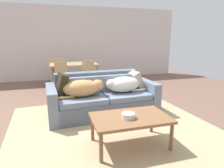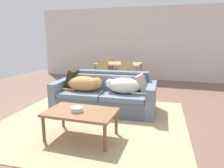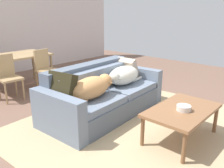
{
  "view_description": "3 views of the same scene",
  "coord_description": "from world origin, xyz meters",
  "px_view_note": "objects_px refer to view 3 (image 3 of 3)",
  "views": [
    {
      "loc": [
        -0.84,
        -3.63,
        1.52
      ],
      "look_at": [
        0.25,
        0.12,
        0.61
      ],
      "focal_mm": 31.04,
      "sensor_mm": 36.0,
      "label": 1
    },
    {
      "loc": [
        1.49,
        -4.03,
        1.56
      ],
      "look_at": [
        0.2,
        0.13,
        0.6
      ],
      "focal_mm": 33.32,
      "sensor_mm": 36.0,
      "label": 2
    },
    {
      "loc": [
        -2.64,
        -2.49,
        1.69
      ],
      "look_at": [
        0.04,
        -0.06,
        0.56
      ],
      "focal_mm": 37.73,
      "sensor_mm": 36.0,
      "label": 3
    }
  ],
  "objects_px": {
    "throw_pillow_by_right_arm": "(127,69)",
    "dining_chair_near_right": "(46,68)",
    "dog_on_left_cushion": "(92,87)",
    "coffee_table": "(182,112)",
    "bowl_on_coffee_table": "(184,108)",
    "dining_chair_near_left": "(8,75)",
    "dog_on_right_cushion": "(123,75)",
    "couch": "(102,95)",
    "dining_table": "(14,58)",
    "throw_pillow_by_left_arm": "(61,88)"
  },
  "relations": [
    {
      "from": "throw_pillow_by_right_arm",
      "to": "dining_chair_near_right",
      "type": "xyz_separation_m",
      "value": [
        -0.77,
        1.65,
        -0.11
      ]
    },
    {
      "from": "dog_on_left_cushion",
      "to": "coffee_table",
      "type": "height_order",
      "value": "dog_on_left_cushion"
    },
    {
      "from": "bowl_on_coffee_table",
      "to": "dining_chair_near_left",
      "type": "distance_m",
      "value": 3.37
    },
    {
      "from": "throw_pillow_by_right_arm",
      "to": "dining_chair_near_right",
      "type": "distance_m",
      "value": 1.83
    },
    {
      "from": "dog_on_right_cushion",
      "to": "dining_chair_near_left",
      "type": "distance_m",
      "value": 2.27
    },
    {
      "from": "couch",
      "to": "dining_table",
      "type": "relative_size",
      "value": 1.55
    },
    {
      "from": "throw_pillow_by_left_arm",
      "to": "dining_chair_near_left",
      "type": "distance_m",
      "value": 1.82
    },
    {
      "from": "couch",
      "to": "dining_chair_near_right",
      "type": "height_order",
      "value": "dining_chair_near_right"
    },
    {
      "from": "throw_pillow_by_left_arm",
      "to": "dining_chair_near_left",
      "type": "xyz_separation_m",
      "value": [
        0.06,
        1.82,
        -0.15
      ]
    },
    {
      "from": "dog_on_left_cushion",
      "to": "dining_table",
      "type": "relative_size",
      "value": 0.63
    },
    {
      "from": "throw_pillow_by_left_arm",
      "to": "coffee_table",
      "type": "relative_size",
      "value": 0.41
    },
    {
      "from": "couch",
      "to": "coffee_table",
      "type": "height_order",
      "value": "couch"
    },
    {
      "from": "throw_pillow_by_left_arm",
      "to": "dining_chair_near_left",
      "type": "bearing_deg",
      "value": 88.04
    },
    {
      "from": "throw_pillow_by_right_arm",
      "to": "dining_table",
      "type": "height_order",
      "value": "throw_pillow_by_right_arm"
    },
    {
      "from": "dog_on_right_cushion",
      "to": "dining_table",
      "type": "xyz_separation_m",
      "value": [
        -0.77,
        2.48,
        0.1
      ]
    },
    {
      "from": "dog_on_left_cushion",
      "to": "dining_chair_near_left",
      "type": "height_order",
      "value": "dining_chair_near_left"
    },
    {
      "from": "coffee_table",
      "to": "dining_chair_near_right",
      "type": "distance_m",
      "value": 3.18
    },
    {
      "from": "throw_pillow_by_left_arm",
      "to": "dining_chair_near_right",
      "type": "xyz_separation_m",
      "value": [
        0.87,
        1.75,
        -0.13
      ]
    },
    {
      "from": "dog_on_right_cushion",
      "to": "dining_chair_near_right",
      "type": "distance_m",
      "value": 1.91
    },
    {
      "from": "dog_on_right_cushion",
      "to": "dining_table",
      "type": "bearing_deg",
      "value": 103.77
    },
    {
      "from": "throw_pillow_by_right_arm",
      "to": "dining_chair_near_left",
      "type": "bearing_deg",
      "value": 132.45
    },
    {
      "from": "dog_on_left_cushion",
      "to": "dining_chair_near_right",
      "type": "distance_m",
      "value": 2.0
    },
    {
      "from": "couch",
      "to": "bowl_on_coffee_table",
      "type": "relative_size",
      "value": 12.02
    },
    {
      "from": "dining_table",
      "to": "dining_chair_near_left",
      "type": "bearing_deg",
      "value": -127.18
    },
    {
      "from": "throw_pillow_by_right_arm",
      "to": "couch",
      "type": "bearing_deg",
      "value": -172.32
    },
    {
      "from": "dog_on_right_cushion",
      "to": "dining_chair_near_right",
      "type": "xyz_separation_m",
      "value": [
        -0.38,
        1.87,
        -0.09
      ]
    },
    {
      "from": "throw_pillow_by_left_arm",
      "to": "dining_chair_near_right",
      "type": "relative_size",
      "value": 0.5
    },
    {
      "from": "coffee_table",
      "to": "throw_pillow_by_right_arm",
      "type": "bearing_deg",
      "value": 64.39
    },
    {
      "from": "dog_on_right_cushion",
      "to": "throw_pillow_by_left_arm",
      "type": "distance_m",
      "value": 1.25
    },
    {
      "from": "couch",
      "to": "dining_chair_near_right",
      "type": "xyz_separation_m",
      "value": [
        0.05,
        1.76,
        0.19
      ]
    },
    {
      "from": "throw_pillow_by_right_arm",
      "to": "bowl_on_coffee_table",
      "type": "distance_m",
      "value": 1.74
    },
    {
      "from": "dining_table",
      "to": "dog_on_right_cushion",
      "type": "bearing_deg",
      "value": -72.72
    },
    {
      "from": "throw_pillow_by_right_arm",
      "to": "dining_table",
      "type": "distance_m",
      "value": 2.54
    },
    {
      "from": "bowl_on_coffee_table",
      "to": "dining_chair_near_right",
      "type": "bearing_deg",
      "value": 89.82
    },
    {
      "from": "couch",
      "to": "coffee_table",
      "type": "xyz_separation_m",
      "value": [
        0.08,
        -1.41,
        0.09
      ]
    },
    {
      "from": "couch",
      "to": "throw_pillow_by_left_arm",
      "type": "xyz_separation_m",
      "value": [
        -0.82,
        0.01,
        0.32
      ]
    },
    {
      "from": "dog_on_right_cushion",
      "to": "bowl_on_coffee_table",
      "type": "distance_m",
      "value": 1.4
    },
    {
      "from": "dining_chair_near_right",
      "to": "dog_on_right_cushion",
      "type": "bearing_deg",
      "value": -84.04
    },
    {
      "from": "dining_chair_near_left",
      "to": "throw_pillow_by_right_arm",
      "type": "bearing_deg",
      "value": -44.63
    },
    {
      "from": "dog_on_left_cushion",
      "to": "throw_pillow_by_left_arm",
      "type": "relative_size",
      "value": 2.0
    },
    {
      "from": "throw_pillow_by_right_arm",
      "to": "dining_chair_near_left",
      "type": "xyz_separation_m",
      "value": [
        -1.57,
        1.72,
        -0.13
      ]
    },
    {
      "from": "dining_chair_near_right",
      "to": "bowl_on_coffee_table",
      "type": "bearing_deg",
      "value": -95.74
    },
    {
      "from": "coffee_table",
      "to": "dog_on_right_cushion",
      "type": "bearing_deg",
      "value": 75.23
    },
    {
      "from": "throw_pillow_by_left_arm",
      "to": "throw_pillow_by_right_arm",
      "type": "bearing_deg",
      "value": 3.51
    },
    {
      "from": "throw_pillow_by_left_arm",
      "to": "throw_pillow_by_right_arm",
      "type": "height_order",
      "value": "throw_pillow_by_left_arm"
    },
    {
      "from": "throw_pillow_by_left_arm",
      "to": "dining_table",
      "type": "height_order",
      "value": "throw_pillow_by_left_arm"
    },
    {
      "from": "dog_on_left_cushion",
      "to": "throw_pillow_by_right_arm",
      "type": "xyz_separation_m",
      "value": [
        1.21,
        0.3,
        0.02
      ]
    },
    {
      "from": "throw_pillow_by_right_arm",
      "to": "coffee_table",
      "type": "distance_m",
      "value": 1.7
    },
    {
      "from": "couch",
      "to": "dining_chair_near_right",
      "type": "relative_size",
      "value": 2.5
    },
    {
      "from": "dog_on_left_cushion",
      "to": "dining_chair_near_right",
      "type": "height_order",
      "value": "dining_chair_near_right"
    }
  ]
}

